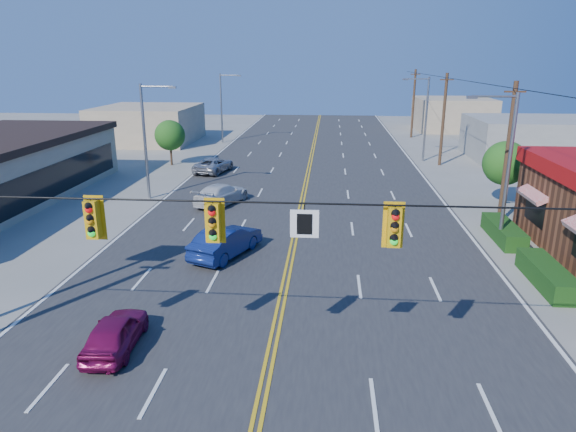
# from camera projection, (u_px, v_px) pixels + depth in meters

# --- Properties ---
(ground) EXTENTS (160.00, 160.00, 0.00)m
(ground) POSITION_uv_depth(u_px,v_px,m) (262.00, 400.00, 15.01)
(ground) COLOR gray
(ground) RESTS_ON ground
(road) EXTENTS (20.00, 120.00, 0.06)m
(road) POSITION_uv_depth(u_px,v_px,m) (301.00, 209.00, 34.07)
(road) COLOR #2D2D30
(road) RESTS_ON ground
(signal_span) EXTENTS (24.32, 0.34, 9.00)m
(signal_span) POSITION_uv_depth(u_px,v_px,m) (255.00, 243.00, 13.59)
(signal_span) COLOR #47301E
(signal_span) RESTS_ON ground
(streetlight_se) EXTENTS (2.55, 0.25, 8.00)m
(streetlight_se) POSITION_uv_depth(u_px,v_px,m) (505.00, 162.00, 26.20)
(streetlight_se) COLOR gray
(streetlight_se) RESTS_ON ground
(streetlight_ne) EXTENTS (2.55, 0.25, 8.00)m
(streetlight_ne) POSITION_uv_depth(u_px,v_px,m) (424.00, 114.00, 49.08)
(streetlight_ne) COLOR gray
(streetlight_ne) RESTS_ON ground
(streetlight_sw) EXTENTS (2.55, 0.25, 8.00)m
(streetlight_sw) POSITION_uv_depth(u_px,v_px,m) (147.00, 135.00, 35.49)
(streetlight_sw) COLOR gray
(streetlight_sw) RESTS_ON ground
(streetlight_nw) EXTENTS (2.55, 0.25, 8.00)m
(streetlight_nw) POSITION_uv_depth(u_px,v_px,m) (223.00, 104.00, 60.28)
(streetlight_nw) COLOR gray
(streetlight_nw) RESTS_ON ground
(utility_pole_near) EXTENTS (0.28, 0.28, 8.40)m
(utility_pole_near) POSITION_uv_depth(u_px,v_px,m) (507.00, 155.00, 30.00)
(utility_pole_near) COLOR #47301E
(utility_pole_near) RESTS_ON ground
(utility_pole_mid) EXTENTS (0.28, 0.28, 8.40)m
(utility_pole_mid) POSITION_uv_depth(u_px,v_px,m) (443.00, 120.00, 47.16)
(utility_pole_mid) COLOR #47301E
(utility_pole_mid) RESTS_ON ground
(utility_pole_far) EXTENTS (0.28, 0.28, 8.40)m
(utility_pole_far) POSITION_uv_depth(u_px,v_px,m) (413.00, 104.00, 64.32)
(utility_pole_far) COLOR #47301E
(utility_pole_far) RESTS_ON ground
(tree_kfc_rear) EXTENTS (2.94, 2.94, 4.41)m
(tree_kfc_rear) POSITION_uv_depth(u_px,v_px,m) (505.00, 163.00, 34.08)
(tree_kfc_rear) COLOR #47301E
(tree_kfc_rear) RESTS_ON ground
(tree_west) EXTENTS (2.80, 2.80, 4.20)m
(tree_west) POSITION_uv_depth(u_px,v_px,m) (170.00, 135.00, 47.61)
(tree_west) COLOR #47301E
(tree_west) RESTS_ON ground
(bld_east_mid) EXTENTS (12.00, 10.00, 4.00)m
(bld_east_mid) POSITION_uv_depth(u_px,v_px,m) (534.00, 139.00, 50.86)
(bld_east_mid) COLOR gray
(bld_east_mid) RESTS_ON ground
(bld_west_far) EXTENTS (11.00, 12.00, 4.20)m
(bld_west_far) POSITION_uv_depth(u_px,v_px,m) (148.00, 124.00, 61.69)
(bld_west_far) COLOR tan
(bld_west_far) RESTS_ON ground
(bld_east_far) EXTENTS (10.00, 10.00, 4.40)m
(bld_east_far) POSITION_uv_depth(u_px,v_px,m) (453.00, 114.00, 72.00)
(bld_east_far) COLOR tan
(bld_east_far) RESTS_ON ground
(car_magenta) EXTENTS (1.64, 3.68, 1.23)m
(car_magenta) POSITION_uv_depth(u_px,v_px,m) (115.00, 334.00, 17.41)
(car_magenta) COLOR maroon
(car_magenta) RESTS_ON ground
(car_blue) EXTENTS (3.22, 4.89, 1.52)m
(car_blue) POSITION_uv_depth(u_px,v_px,m) (226.00, 242.00, 25.70)
(car_blue) COLOR navy
(car_blue) RESTS_ON ground
(car_white) EXTENTS (3.57, 5.21, 1.40)m
(car_white) POSITION_uv_depth(u_px,v_px,m) (221.00, 195.00, 34.99)
(car_white) COLOR silver
(car_white) RESTS_ON ground
(car_silver) EXTENTS (3.17, 5.11, 1.32)m
(car_silver) POSITION_uv_depth(u_px,v_px,m) (214.00, 165.00, 44.85)
(car_silver) COLOR #A6A6AB
(car_silver) RESTS_ON ground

